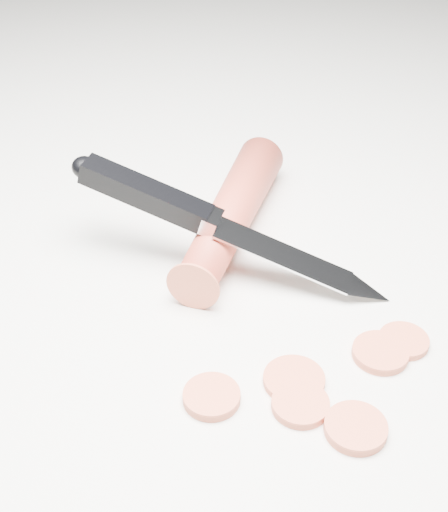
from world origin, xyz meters
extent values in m
plane|color=silver|center=(0.00, 0.00, 0.00)|extent=(2.40, 2.40, 0.00)
cylinder|color=red|center=(-0.02, 0.10, 0.02)|extent=(0.13, 0.18, 0.04)
cylinder|color=#D45435|center=(-0.08, -0.07, 0.00)|extent=(0.04, 0.04, 0.01)
cylinder|color=#D45435|center=(-0.02, -0.07, 0.00)|extent=(0.04, 0.04, 0.01)
cylinder|color=#D45435|center=(-0.02, -0.09, 0.00)|extent=(0.04, 0.04, 0.01)
cylinder|color=#D45435|center=(0.04, -0.06, 0.00)|extent=(0.04, 0.04, 0.01)
cylinder|color=#D45435|center=(0.00, -0.12, 0.00)|extent=(0.04, 0.04, 0.01)
cylinder|color=#D45435|center=(0.06, -0.06, 0.00)|extent=(0.03, 0.03, 0.01)
camera|label=1|loc=(-0.15, -0.37, 0.35)|focal=50.00mm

